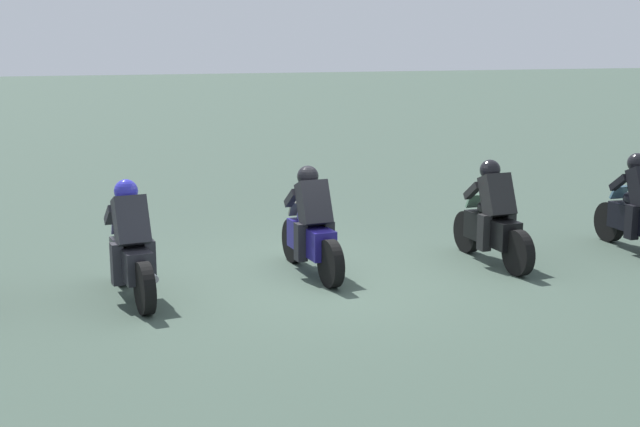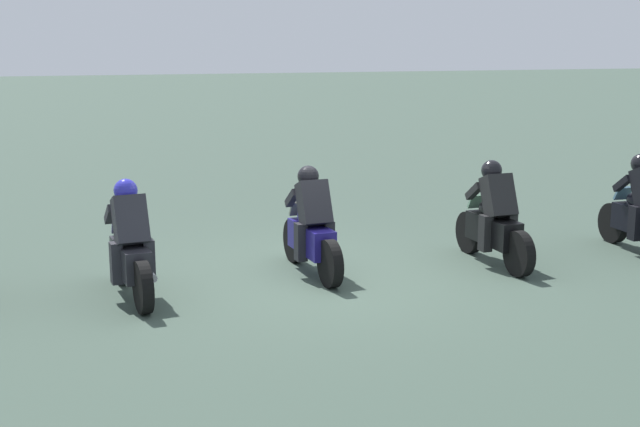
# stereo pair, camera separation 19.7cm
# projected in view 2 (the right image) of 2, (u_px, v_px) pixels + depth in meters

# --- Properties ---
(ground_plane) EXTENTS (120.00, 120.00, 0.00)m
(ground_plane) POSITION_uv_depth(u_px,v_px,m) (319.00, 276.00, 12.06)
(ground_plane) COLOR #394A3F
(rider_lane_b) EXTENTS (2.04, 0.55, 1.51)m
(rider_lane_b) POSITION_uv_depth(u_px,v_px,m) (494.00, 222.00, 12.58)
(rider_lane_b) COLOR black
(rider_lane_b) RESTS_ON ground_plane
(rider_lane_c) EXTENTS (2.04, 0.56, 1.51)m
(rider_lane_c) POSITION_uv_depth(u_px,v_px,m) (312.00, 230.00, 12.07)
(rider_lane_c) COLOR black
(rider_lane_c) RESTS_ON ground_plane
(rider_lane_d) EXTENTS (2.04, 0.59, 1.51)m
(rider_lane_d) POSITION_uv_depth(u_px,v_px,m) (130.00, 250.00, 10.99)
(rider_lane_d) COLOR black
(rider_lane_d) RESTS_ON ground_plane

